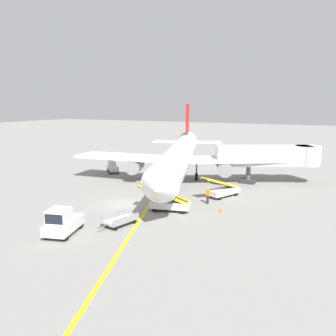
{
  "coord_description": "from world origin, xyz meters",
  "views": [
    {
      "loc": [
        18.72,
        -26.89,
        10.01
      ],
      "look_at": [
        1.03,
        7.96,
        2.5
      ],
      "focal_mm": 35.5,
      "sensor_mm": 36.0,
      "label": 1
    }
  ],
  "objects_px": {
    "belt_loader_forward_hold": "(223,190)",
    "baggage_tug_near_wing": "(113,167)",
    "pushback_tug": "(62,222)",
    "safety_cone_nose_right": "(147,173)",
    "safety_cone_nose_left": "(221,210)",
    "ground_crew_marshaller": "(208,195)",
    "jet_bridge": "(274,156)",
    "ground_crew_wing_walker": "(163,189)",
    "baggage_cart_loaded": "(120,220)",
    "airliner": "(179,156)",
    "belt_loader_aft_hold": "(169,203)"
  },
  "relations": [
    {
      "from": "airliner",
      "to": "jet_bridge",
      "type": "height_order",
      "value": "airliner"
    },
    {
      "from": "belt_loader_forward_hold",
      "to": "pushback_tug",
      "type": "bearing_deg",
      "value": -115.98
    },
    {
      "from": "baggage_cart_loaded",
      "to": "safety_cone_nose_left",
      "type": "relative_size",
      "value": 8.73
    },
    {
      "from": "ground_crew_marshaller",
      "to": "safety_cone_nose_right",
      "type": "xyz_separation_m",
      "value": [
        -12.78,
        9.42,
        -0.69
      ]
    },
    {
      "from": "belt_loader_aft_hold",
      "to": "ground_crew_wing_walker",
      "type": "xyz_separation_m",
      "value": [
        -2.76,
        4.17,
        0.13
      ]
    },
    {
      "from": "ground_crew_wing_walker",
      "to": "safety_cone_nose_right",
      "type": "relative_size",
      "value": 3.86
    },
    {
      "from": "jet_bridge",
      "to": "ground_crew_marshaller",
      "type": "relative_size",
      "value": 7.41
    },
    {
      "from": "pushback_tug",
      "to": "belt_loader_forward_hold",
      "type": "height_order",
      "value": "belt_loader_forward_hold"
    },
    {
      "from": "ground_crew_wing_walker",
      "to": "safety_cone_nose_left",
      "type": "relative_size",
      "value": 3.86
    },
    {
      "from": "ground_crew_marshaller",
      "to": "ground_crew_wing_walker",
      "type": "height_order",
      "value": "same"
    },
    {
      "from": "belt_loader_aft_hold",
      "to": "ground_crew_marshaller",
      "type": "bearing_deg",
      "value": 56.43
    },
    {
      "from": "airliner",
      "to": "jet_bridge",
      "type": "xyz_separation_m",
      "value": [
        10.97,
        5.04,
        0.12
      ]
    },
    {
      "from": "ground_crew_marshaller",
      "to": "safety_cone_nose_left",
      "type": "relative_size",
      "value": 3.86
    },
    {
      "from": "belt_loader_aft_hold",
      "to": "ground_crew_wing_walker",
      "type": "height_order",
      "value": "belt_loader_aft_hold"
    },
    {
      "from": "jet_bridge",
      "to": "ground_crew_wing_walker",
      "type": "height_order",
      "value": "jet_bridge"
    },
    {
      "from": "baggage_tug_near_wing",
      "to": "safety_cone_nose_right",
      "type": "xyz_separation_m",
      "value": [
        5.33,
        0.93,
        -0.71
      ]
    },
    {
      "from": "pushback_tug",
      "to": "ground_crew_marshaller",
      "type": "bearing_deg",
      "value": 60.38
    },
    {
      "from": "ground_crew_wing_walker",
      "to": "safety_cone_nose_left",
      "type": "bearing_deg",
      "value": -18.0
    },
    {
      "from": "baggage_tug_near_wing",
      "to": "belt_loader_forward_hold",
      "type": "relative_size",
      "value": 0.52
    },
    {
      "from": "jet_bridge",
      "to": "airliner",
      "type": "bearing_deg",
      "value": -155.35
    },
    {
      "from": "safety_cone_nose_right",
      "to": "belt_loader_aft_hold",
      "type": "bearing_deg",
      "value": -52.21
    },
    {
      "from": "baggage_tug_near_wing",
      "to": "belt_loader_forward_hold",
      "type": "xyz_separation_m",
      "value": [
        18.67,
        -5.2,
        -0.15
      ]
    },
    {
      "from": "baggage_tug_near_wing",
      "to": "pushback_tug",
      "type": "bearing_deg",
      "value": -63.07
    },
    {
      "from": "jet_bridge",
      "to": "pushback_tug",
      "type": "height_order",
      "value": "jet_bridge"
    },
    {
      "from": "belt_loader_forward_hold",
      "to": "safety_cone_nose_right",
      "type": "relative_size",
      "value": 11.53
    },
    {
      "from": "belt_loader_forward_hold",
      "to": "belt_loader_aft_hold",
      "type": "bearing_deg",
      "value": -113.52
    },
    {
      "from": "baggage_cart_loaded",
      "to": "safety_cone_nose_right",
      "type": "bearing_deg",
      "value": 114.28
    },
    {
      "from": "baggage_tug_near_wing",
      "to": "ground_crew_marshaller",
      "type": "bearing_deg",
      "value": -25.12
    },
    {
      "from": "pushback_tug",
      "to": "safety_cone_nose_right",
      "type": "bearing_deg",
      "value": 103.88
    },
    {
      "from": "ground_crew_marshaller",
      "to": "ground_crew_wing_walker",
      "type": "distance_m",
      "value": 5.3
    },
    {
      "from": "jet_bridge",
      "to": "belt_loader_forward_hold",
      "type": "bearing_deg",
      "value": -112.13
    },
    {
      "from": "safety_cone_nose_left",
      "to": "airliner",
      "type": "bearing_deg",
      "value": 132.88
    },
    {
      "from": "jet_bridge",
      "to": "safety_cone_nose_right",
      "type": "relative_size",
      "value": 28.64
    },
    {
      "from": "ground_crew_wing_walker",
      "to": "safety_cone_nose_right",
      "type": "distance_m",
      "value": 11.77
    },
    {
      "from": "jet_bridge",
      "to": "belt_loader_aft_hold",
      "type": "height_order",
      "value": "jet_bridge"
    },
    {
      "from": "safety_cone_nose_right",
      "to": "baggage_cart_loaded",
      "type": "bearing_deg",
      "value": -65.72
    },
    {
      "from": "safety_cone_nose_right",
      "to": "ground_crew_marshaller",
      "type": "bearing_deg",
      "value": -36.39
    },
    {
      "from": "airliner",
      "to": "safety_cone_nose_left",
      "type": "relative_size",
      "value": 77.92
    },
    {
      "from": "belt_loader_forward_hold",
      "to": "safety_cone_nose_left",
      "type": "bearing_deg",
      "value": -74.33
    },
    {
      "from": "airliner",
      "to": "ground_crew_marshaller",
      "type": "xyz_separation_m",
      "value": [
        6.7,
        -7.39,
        -2.51
      ]
    },
    {
      "from": "pushback_tug",
      "to": "safety_cone_nose_right",
      "type": "relative_size",
      "value": 9.08
    },
    {
      "from": "airliner",
      "to": "pushback_tug",
      "type": "distance_m",
      "value": 20.36
    },
    {
      "from": "airliner",
      "to": "baggage_cart_loaded",
      "type": "xyz_separation_m",
      "value": [
        2.29,
        -16.54,
        -2.95
      ]
    },
    {
      "from": "ground_crew_wing_walker",
      "to": "baggage_cart_loaded",
      "type": "bearing_deg",
      "value": -84.67
    },
    {
      "from": "airliner",
      "to": "ground_crew_wing_walker",
      "type": "bearing_deg",
      "value": -78.7
    },
    {
      "from": "belt_loader_forward_hold",
      "to": "baggage_tug_near_wing",
      "type": "bearing_deg",
      "value": 164.44
    },
    {
      "from": "baggage_tug_near_wing",
      "to": "belt_loader_aft_hold",
      "type": "height_order",
      "value": "belt_loader_aft_hold"
    },
    {
      "from": "safety_cone_nose_left",
      "to": "ground_crew_marshaller",
      "type": "bearing_deg",
      "value": 135.37
    },
    {
      "from": "belt_loader_aft_hold",
      "to": "baggage_cart_loaded",
      "type": "distance_m",
      "value": 5.67
    },
    {
      "from": "airliner",
      "to": "baggage_cart_loaded",
      "type": "bearing_deg",
      "value": -82.11
    }
  ]
}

